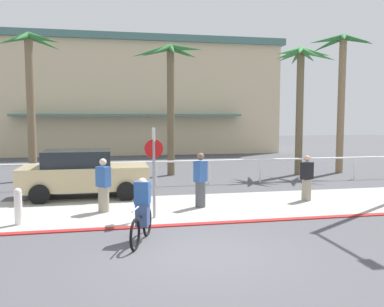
# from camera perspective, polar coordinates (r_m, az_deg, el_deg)

# --- Properties ---
(ground_plane) EXTENTS (80.00, 80.00, 0.00)m
(ground_plane) POSITION_cam_1_polar(r_m,az_deg,el_deg) (18.40, -5.60, -3.78)
(ground_plane) COLOR #4C4C51
(sidewalk_strip) EXTENTS (44.00, 4.00, 0.02)m
(sidewalk_strip) POSITION_cam_1_polar(r_m,az_deg,el_deg) (12.74, -2.99, -7.75)
(sidewalk_strip) COLOR #ADAAA0
(sidewalk_strip) RESTS_ON ground
(curb_paint) EXTENTS (44.00, 0.24, 0.03)m
(curb_paint) POSITION_cam_1_polar(r_m,az_deg,el_deg) (10.82, -1.45, -10.06)
(curb_paint) COLOR maroon
(curb_paint) RESTS_ON ground
(building_backdrop) EXTENTS (24.10, 13.29, 8.94)m
(building_backdrop) POSITION_cam_1_polar(r_m,az_deg,el_deg) (36.08, -9.21, 7.70)
(building_backdrop) COLOR beige
(building_backdrop) RESTS_ON ground
(rail_fence) EXTENTS (27.59, 0.08, 1.04)m
(rail_fence) POSITION_cam_1_polar(r_m,az_deg,el_deg) (16.80, -5.12, -1.74)
(rail_fence) COLOR white
(rail_fence) RESTS_ON ground
(stop_sign_bike_lane) EXTENTS (0.52, 0.56, 2.56)m
(stop_sign_bike_lane) POSITION_cam_1_polar(r_m,az_deg,el_deg) (11.27, -5.43, -0.86)
(stop_sign_bike_lane) COLOR gray
(stop_sign_bike_lane) RESTS_ON ground
(bollard_0) EXTENTS (0.20, 0.20, 1.00)m
(bollard_0) POSITION_cam_1_polar(r_m,az_deg,el_deg) (11.65, -23.40, -6.85)
(bollard_0) COLOR white
(bollard_0) RESTS_ON ground
(palm_tree_1) EXTENTS (2.69, 3.06, 6.61)m
(palm_tree_1) POSITION_cam_1_polar(r_m,az_deg,el_deg) (19.63, -21.90, 10.90)
(palm_tree_1) COLOR #756047
(palm_tree_1) RESTS_ON ground
(palm_tree_2) EXTENTS (3.31, 2.86, 6.37)m
(palm_tree_2) POSITION_cam_1_polar(r_m,az_deg,el_deg) (19.85, -3.16, 11.12)
(palm_tree_2) COLOR brown
(palm_tree_2) RESTS_ON ground
(palm_tree_3) EXTENTS (3.52, 3.33, 6.27)m
(palm_tree_3) POSITION_cam_1_polar(r_m,az_deg,el_deg) (20.78, 15.22, 10.63)
(palm_tree_3) COLOR brown
(palm_tree_3) RESTS_ON ground
(palm_tree_4) EXTENTS (3.64, 3.06, 7.03)m
(palm_tree_4) POSITION_cam_1_polar(r_m,az_deg,el_deg) (22.10, 20.42, 10.87)
(palm_tree_4) COLOR #846B4C
(palm_tree_4) RESTS_ON ground
(car_tan_1) EXTENTS (4.40, 2.02, 1.69)m
(car_tan_1) POSITION_cam_1_polar(r_m,az_deg,el_deg) (14.81, -15.13, -2.72)
(car_tan_1) COLOR tan
(car_tan_1) RESTS_ON ground
(cyclist_black_0) EXTENTS (0.64, 1.74, 1.50)m
(cyclist_black_0) POSITION_cam_1_polar(r_m,az_deg,el_deg) (9.40, -7.08, -8.16)
(cyclist_black_0) COLOR black
(cyclist_black_0) RESTS_ON ground
(pedestrian_0) EXTENTS (0.47, 0.46, 1.74)m
(pedestrian_0) POSITION_cam_1_polar(r_m,az_deg,el_deg) (12.70, 1.21, -4.11)
(pedestrian_0) COLOR #4C4C51
(pedestrian_0) RESTS_ON ground
(pedestrian_1) EXTENTS (0.47, 0.42, 1.57)m
(pedestrian_1) POSITION_cam_1_polar(r_m,az_deg,el_deg) (14.28, 15.93, -3.65)
(pedestrian_1) COLOR gray
(pedestrian_1) RESTS_ON ground
(pedestrian_2) EXTENTS (0.47, 0.47, 1.63)m
(pedestrian_2) POSITION_cam_1_polar(r_m,az_deg,el_deg) (12.36, -12.43, -4.76)
(pedestrian_2) COLOR gray
(pedestrian_2) RESTS_ON ground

